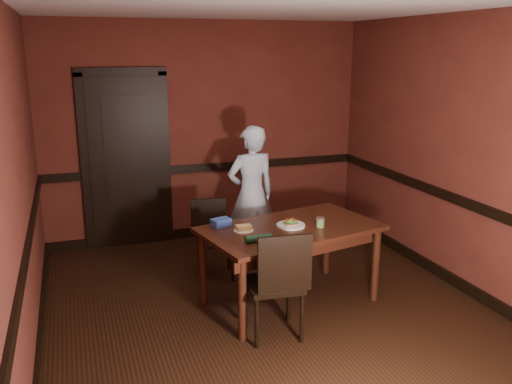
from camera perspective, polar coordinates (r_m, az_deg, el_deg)
floor at (r=5.16m, az=1.30°, el=-12.30°), size 4.00×4.50×0.01m
ceiling at (r=4.61m, az=1.51°, el=19.14°), size 4.00×4.50×0.01m
wall_back at (r=6.82m, az=-5.25°, el=6.31°), size 4.00×0.02×2.70m
wall_front at (r=2.79m, az=17.84°, el=-6.95°), size 4.00×0.02×2.70m
wall_left at (r=4.44m, az=-23.60°, el=0.50°), size 0.02×4.50×2.70m
wall_right at (r=5.70m, az=20.62°, el=3.74°), size 0.02×4.50×2.70m
dado_back at (r=6.89m, az=-5.13°, el=2.58°), size 4.00×0.03×0.10m
dado_left at (r=4.56m, az=-22.84°, el=-4.98°), size 0.03×4.50×0.10m
dado_right at (r=5.79m, az=20.10°, el=-0.63°), size 0.03×4.50×0.10m
baseboard_back at (r=7.11m, az=-4.98°, el=-4.04°), size 4.00×0.03×0.12m
baseboard_left at (r=4.89m, az=-21.83°, el=-14.30°), size 0.03×4.50×0.12m
baseboard_right at (r=6.06m, az=19.40°, el=-8.32°), size 0.03×4.50×0.12m
door at (r=6.67m, az=-13.51°, el=3.50°), size 1.05×0.07×2.20m
dining_table at (r=5.16m, az=3.61°, el=-7.66°), size 1.78×1.23×0.76m
chair_far at (r=5.73m, az=-4.30°, el=-5.04°), size 0.44×0.44×0.82m
chair_near at (r=4.57m, az=1.85°, el=-9.46°), size 0.48×0.48×0.95m
person at (r=6.08m, az=-0.50°, el=-0.23°), size 0.60×0.42×1.55m
sandwich_plate at (r=5.04m, az=3.68°, el=-3.41°), size 0.27×0.27×0.07m
sauce_jar at (r=5.03m, az=6.78°, el=-3.18°), size 0.08×0.08×0.09m
cheese_saucer at (r=4.89m, az=-1.31°, el=-3.90°), size 0.18×0.18×0.06m
food_tub at (r=5.03m, az=-3.69°, el=-3.23°), size 0.20×0.17×0.07m
wrapped_veg at (r=4.62m, az=0.25°, el=-4.91°), size 0.24×0.08×0.07m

